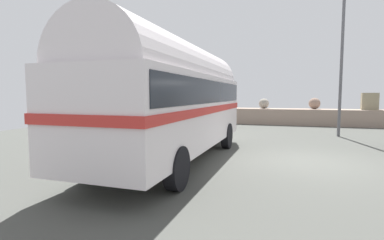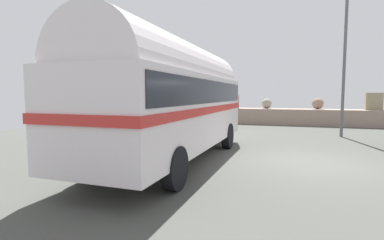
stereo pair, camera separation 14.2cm
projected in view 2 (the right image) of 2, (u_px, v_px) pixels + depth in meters
The scene contains 4 objects.
ground at pixel (306, 162), 8.86m from camera, with size 32.00×26.00×0.02m.
breakwater at pixel (295, 115), 20.01m from camera, with size 31.36×2.22×2.37m.
vintage_coach at pixel (174, 95), 8.88m from camera, with size 2.60×8.63×3.70m.
lamp_post at pixel (347, 58), 13.92m from camera, with size 1.20×0.48×6.81m.
Camera 2 is at (-0.56, -9.37, 2.06)m, focal length 27.20 mm.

